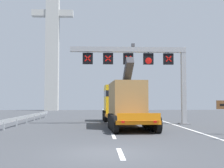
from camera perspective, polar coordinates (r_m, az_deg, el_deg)
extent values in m
plane|color=#424449|center=(11.95, -1.10, -13.21)|extent=(112.00, 112.00, 0.00)
cube|color=silver|center=(11.74, 1.69, -13.36)|extent=(0.20, 2.60, 0.01)
cube|color=silver|center=(17.43, 0.32, -10.06)|extent=(0.20, 2.60, 0.01)
cube|color=silver|center=(23.15, -0.37, -8.39)|extent=(0.20, 2.60, 0.01)
cube|color=silver|center=(28.88, -0.78, -7.38)|extent=(0.20, 2.60, 0.01)
cube|color=silver|center=(34.63, -1.06, -6.70)|extent=(0.20, 2.60, 0.01)
cube|color=silver|center=(40.38, -1.25, -6.22)|extent=(0.20, 2.60, 0.01)
cube|color=silver|center=(46.13, -1.40, -5.85)|extent=(0.20, 2.60, 0.01)
cube|color=silver|center=(51.88, -1.51, -5.57)|extent=(0.20, 2.60, 0.01)
cube|color=silver|center=(57.63, -1.60, -5.35)|extent=(0.20, 2.60, 0.01)
cube|color=silver|center=(63.38, -1.68, -5.16)|extent=(0.20, 2.60, 0.01)
cube|color=silver|center=(69.14, -1.74, -5.01)|extent=(0.20, 2.60, 0.01)
cube|color=silver|center=(74.89, -1.79, -4.88)|extent=(0.20, 2.60, 0.01)
cube|color=silver|center=(24.72, 12.90, -7.98)|extent=(0.20, 63.00, 0.01)
cube|color=#9EA0A5|center=(27.10, 13.70, -0.27)|extent=(0.40, 0.40, 6.89)
cube|color=slate|center=(27.14, 13.80, -7.47)|extent=(0.90, 0.90, 0.08)
cube|color=#9EA0A5|center=(26.52, 3.16, 6.66)|extent=(10.34, 0.44, 0.44)
cube|color=#4C4C51|center=(26.64, 4.08, 7.49)|extent=(0.28, 0.40, 0.28)
cube|color=black|center=(26.98, 10.85, 4.78)|extent=(0.90, 0.24, 1.01)
cube|color=#9EA0A5|center=(27.07, 10.84, 5.93)|extent=(0.08, 0.08, 0.16)
cube|color=red|center=(26.86, 10.91, 4.81)|extent=(0.55, 0.02, 0.55)
cube|color=red|center=(26.86, 10.91, 4.81)|extent=(0.55, 0.02, 0.55)
cube|color=black|center=(26.63, 7.05, 4.85)|extent=(0.90, 0.24, 1.01)
cube|color=#9EA0A5|center=(26.71, 7.04, 6.02)|extent=(0.08, 0.08, 0.16)
cone|color=red|center=(26.48, 7.10, 4.50)|extent=(0.57, 0.02, 0.57)
cube|color=black|center=(26.39, 3.17, 4.90)|extent=(0.90, 0.24, 1.01)
cube|color=#9EA0A5|center=(26.48, 3.16, 6.08)|extent=(0.08, 0.08, 0.16)
cube|color=red|center=(26.27, 3.20, 4.94)|extent=(0.55, 0.02, 0.55)
cube|color=red|center=(26.27, 3.20, 4.94)|extent=(0.55, 0.02, 0.55)
cube|color=black|center=(26.28, -0.77, 4.93)|extent=(0.90, 0.24, 1.01)
cube|color=#9EA0A5|center=(26.37, -0.77, 6.12)|extent=(0.08, 0.08, 0.16)
cube|color=red|center=(26.15, -0.76, 4.97)|extent=(0.55, 0.02, 0.55)
cube|color=red|center=(26.15, -0.76, 4.97)|extent=(0.55, 0.02, 0.55)
cube|color=black|center=(26.29, -4.72, 4.94)|extent=(0.90, 0.24, 1.01)
cube|color=#9EA0A5|center=(26.38, -4.71, 6.13)|extent=(0.08, 0.08, 0.16)
cube|color=red|center=(26.16, -4.73, 4.98)|extent=(0.55, 0.02, 0.55)
cube|color=red|center=(26.16, -4.73, 4.98)|extent=(0.55, 0.02, 0.55)
cube|color=orange|center=(23.19, 2.92, -6.58)|extent=(3.27, 10.52, 0.24)
cube|color=orange|center=(17.96, 5.26, -6.34)|extent=(2.66, 0.20, 0.44)
cylinder|color=black|center=(18.59, 0.70, -7.95)|extent=(0.37, 1.11, 1.10)
cylinder|color=black|center=(19.04, 8.88, -7.80)|extent=(0.37, 1.11, 1.10)
cylinder|color=black|center=(19.63, 0.39, -7.71)|extent=(0.37, 1.11, 1.10)
cylinder|color=black|center=(20.06, 8.16, -7.58)|extent=(0.37, 1.11, 1.10)
cylinder|color=black|center=(20.67, 0.11, -7.48)|extent=(0.37, 1.11, 1.10)
cylinder|color=black|center=(21.08, 7.50, -7.37)|extent=(0.37, 1.11, 1.10)
cylinder|color=black|center=(21.71, -0.14, -7.28)|extent=(0.37, 1.11, 1.10)
cylinder|color=black|center=(22.11, 6.91, -7.19)|extent=(0.37, 1.11, 1.10)
cylinder|color=black|center=(22.76, -0.36, -7.10)|extent=(0.37, 1.11, 1.10)
cylinder|color=black|center=(23.13, 6.37, -7.02)|extent=(0.37, 1.11, 1.10)
cube|color=gold|center=(30.20, 1.05, -3.22)|extent=(2.72, 3.31, 3.10)
cube|color=black|center=(30.21, 1.05, -1.90)|extent=(2.75, 3.34, 0.60)
cylinder|color=black|center=(31.01, -1.50, -6.09)|extent=(0.39, 1.11, 1.10)
cylinder|color=black|center=(31.27, 3.24, -6.06)|extent=(0.39, 1.11, 1.10)
cylinder|color=black|center=(29.01, -1.26, -6.28)|extent=(0.39, 1.11, 1.10)
cylinder|color=black|center=(29.30, 3.81, -6.25)|extent=(0.39, 1.11, 1.10)
cube|color=#9E7A47|center=(23.55, 2.78, -2.95)|extent=(2.64, 5.82, 2.70)
cube|color=#2D2D33|center=(22.80, 3.06, 1.97)|extent=(0.69, 2.96, 2.29)
cube|color=red|center=(17.80, 2.16, -7.35)|extent=(0.20, 0.07, 0.12)
cube|color=red|center=(18.14, 8.36, -7.24)|extent=(0.20, 0.07, 0.12)
cube|color=#999EA3|center=(25.04, -18.10, -6.48)|extent=(0.04, 28.62, 0.32)
cube|color=#999EA3|center=(22.01, -20.22, -7.68)|extent=(0.10, 0.10, 0.60)
cube|color=#999EA3|center=(25.05, -17.98, -7.17)|extent=(0.10, 0.10, 0.60)
cube|color=#999EA3|center=(28.12, -16.23, -6.76)|extent=(0.10, 0.10, 0.60)
cube|color=#999EA3|center=(31.21, -14.83, -6.42)|extent=(0.10, 0.10, 0.60)
cube|color=#999EA3|center=(34.32, -13.69, -6.15)|extent=(0.10, 0.10, 0.60)
cube|color=#999EA3|center=(37.44, -12.73, -5.91)|extent=(0.10, 0.10, 0.60)
cube|color=#B7B7B2|center=(66.92, -11.45, 9.84)|extent=(2.80, 2.00, 34.40)
cube|color=#B7B7B2|center=(67.97, -11.41, 13.23)|extent=(9.00, 1.60, 1.40)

